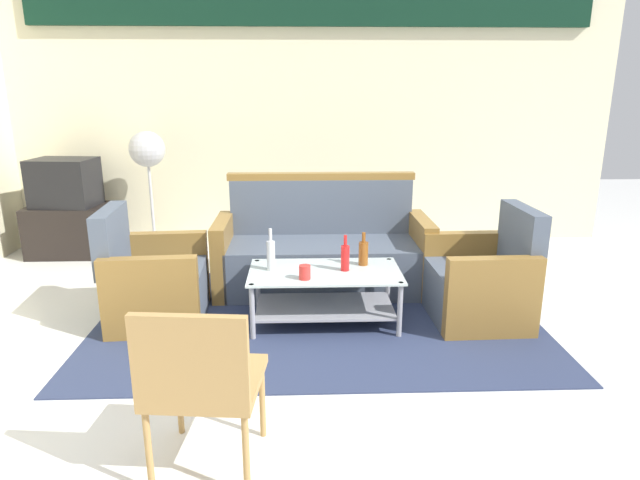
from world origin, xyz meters
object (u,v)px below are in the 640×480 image
(couch, at_px, (322,253))
(bottle_brown, at_px, (363,253))
(wicker_chair, at_px, (201,377))
(cup, at_px, (305,272))
(armchair_left, at_px, (154,283))
(television, at_px, (65,182))
(tv_stand, at_px, (71,230))
(bottle_red, at_px, (345,257))
(armchair_right, at_px, (481,283))
(bottle_clear, at_px, (271,254))
(coffee_table, at_px, (325,289))
(pedestal_fan, at_px, (148,156))

(couch, xyz_separation_m, bottle_brown, (0.28, -0.61, 0.19))
(wicker_chair, bearing_deg, cup, 77.96)
(armchair_left, xyz_separation_m, cup, (1.12, -0.29, 0.17))
(television, bearing_deg, tv_stand, 90.00)
(wicker_chair, bearing_deg, bottle_red, 70.69)
(bottle_red, distance_m, tv_stand, 3.27)
(couch, distance_m, bottle_red, 0.77)
(armchair_right, height_order, wicker_chair, armchair_right)
(armchair_left, bearing_deg, bottle_brown, 86.65)
(bottle_clear, bearing_deg, coffee_table, -5.18)
(armchair_right, bearing_deg, armchair_left, 86.66)
(armchair_left, relative_size, cup, 8.50)
(bottle_clear, distance_m, pedestal_fan, 2.31)
(armchair_left, bearing_deg, pedestal_fan, -169.46)
(tv_stand, bearing_deg, bottle_red, -33.78)
(bottle_clear, bearing_deg, armchair_left, 174.71)
(couch, xyz_separation_m, tv_stand, (-2.57, 1.08, -0.06))
(armchair_right, bearing_deg, bottle_brown, 82.52)
(armchair_left, height_order, wicker_chair, armchair_left)
(armchair_left, xyz_separation_m, armchair_right, (2.44, -0.08, 0.00))
(coffee_table, height_order, bottle_clear, bottle_clear)
(bottle_clear, bearing_deg, bottle_red, -3.21)
(armchair_right, xyz_separation_m, bottle_clear, (-1.56, -0.00, 0.24))
(coffee_table, xyz_separation_m, tv_stand, (-2.56, 1.82, -0.01))
(wicker_chair, bearing_deg, tv_stand, 125.13)
(couch, bearing_deg, television, -22.87)
(cup, distance_m, tv_stand, 3.13)
(bottle_brown, bearing_deg, couch, 114.73)
(armchair_left, bearing_deg, wicker_chair, 16.95)
(bottle_red, relative_size, television, 0.41)
(armchair_right, bearing_deg, bottle_red, 90.30)
(armchair_left, distance_m, bottle_red, 1.44)
(tv_stand, height_order, wicker_chair, wicker_chair)
(armchair_right, xyz_separation_m, tv_stand, (-3.73, 1.78, -0.03))
(armchair_right, bearing_deg, cup, 97.42)
(bottle_brown, xyz_separation_m, cup, (-0.44, -0.30, -0.04))
(bottle_brown, distance_m, television, 3.32)
(wicker_chair, bearing_deg, coffee_table, 75.02)
(bottle_red, bearing_deg, couch, 100.35)
(armchair_left, height_order, bottle_brown, armchair_left)
(bottle_brown, height_order, bottle_red, bottle_red)
(wicker_chair, bearing_deg, armchair_left, 116.35)
(bottle_clear, bearing_deg, bottle_brown, 7.83)
(bottle_brown, relative_size, bottle_red, 0.95)
(cup, bearing_deg, couch, 80.00)
(television, bearing_deg, bottle_brown, 155.35)
(tv_stand, bearing_deg, television, 84.02)
(armchair_right, relative_size, bottle_red, 3.21)
(couch, bearing_deg, coffee_table, 88.88)
(coffee_table, relative_size, cup, 11.00)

